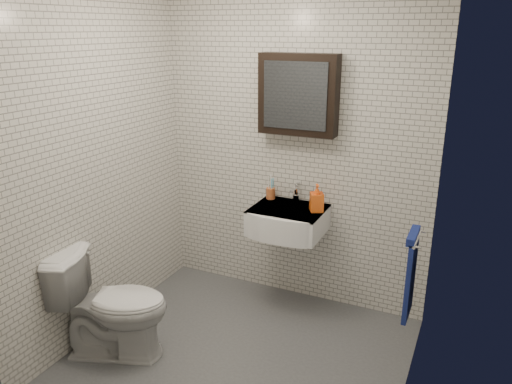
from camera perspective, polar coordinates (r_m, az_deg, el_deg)
ground at (r=3.65m, az=-2.02°, el=-18.21°), size 2.20×2.00×0.01m
room_shell at (r=3.02m, az=-2.33°, el=4.68°), size 2.22×2.02×2.51m
washbasin at (r=3.85m, az=3.48°, el=-3.35°), size 0.55×0.50×0.20m
faucet at (r=3.97m, az=4.57°, el=-0.23°), size 0.06×0.20×0.15m
mirror_cabinet at (r=3.79m, az=4.85°, el=11.03°), size 0.60×0.15×0.60m
towel_rail at (r=3.31m, az=17.30°, el=-8.65°), size 0.09×0.30×0.58m
toothbrush_cup at (r=4.05m, az=1.69°, el=-0.08°), size 0.08×0.08×0.20m
soap_bottle at (r=3.78m, az=6.96°, el=-0.67°), size 0.13×0.13×0.21m
toilet at (r=3.62m, az=-16.10°, el=-12.22°), size 0.85×0.65×0.77m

